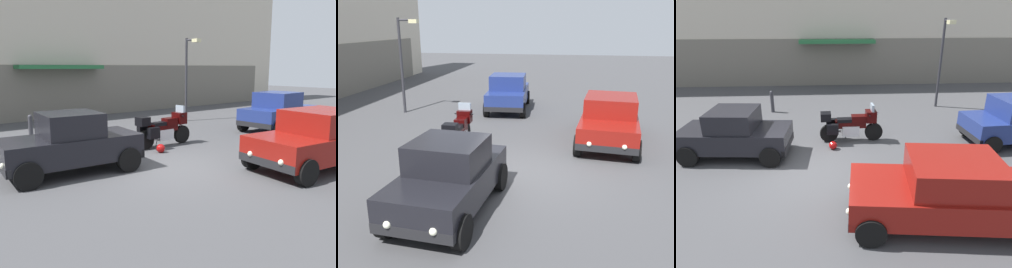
% 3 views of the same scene
% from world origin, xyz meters
% --- Properties ---
extents(ground_plane, '(80.00, 80.00, 0.00)m').
position_xyz_m(ground_plane, '(0.00, 0.00, 0.00)').
color(ground_plane, '#424244').
extents(building_facade_rear, '(39.29, 3.40, 11.65)m').
position_xyz_m(building_facade_rear, '(0.00, 12.30, 5.78)').
color(building_facade_rear, beige).
rests_on(building_facade_rear, ground).
extents(motorcycle, '(2.26, 0.77, 1.36)m').
position_xyz_m(motorcycle, '(1.44, 2.24, 0.62)').
color(motorcycle, black).
rests_on(motorcycle, ground).
extents(helmet, '(0.28, 0.28, 0.28)m').
position_xyz_m(helmet, '(0.79, 1.56, 0.14)').
color(helmet, '#990C0C').
rests_on(helmet, ground).
extents(car_hatchback_near, '(3.95, 2.00, 1.64)m').
position_xyz_m(car_hatchback_near, '(7.33, 1.71, 0.81)').
color(car_hatchback_near, navy).
rests_on(car_hatchback_near, ground).
extents(car_sedan_far, '(4.70, 2.36, 1.56)m').
position_xyz_m(car_sedan_far, '(3.28, -2.45, 0.78)').
color(car_sedan_far, maroon).
rests_on(car_sedan_far, ground).
extents(car_compact_side, '(3.56, 1.94, 1.56)m').
position_xyz_m(car_compact_side, '(-2.31, 1.26, 0.77)').
color(car_compact_side, black).
rests_on(car_compact_side, ground).
extents(streetlamp_curbside, '(0.28, 0.94, 4.08)m').
position_xyz_m(streetlamp_curbside, '(5.98, 6.04, 2.53)').
color(streetlamp_curbside, '#2D2D33').
rests_on(streetlamp_curbside, ground).
extents(bollard_curbside, '(0.16, 0.16, 1.01)m').
position_xyz_m(bollard_curbside, '(-1.87, 5.81, 0.53)').
color(bollard_curbside, '#333338').
rests_on(bollard_curbside, ground).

